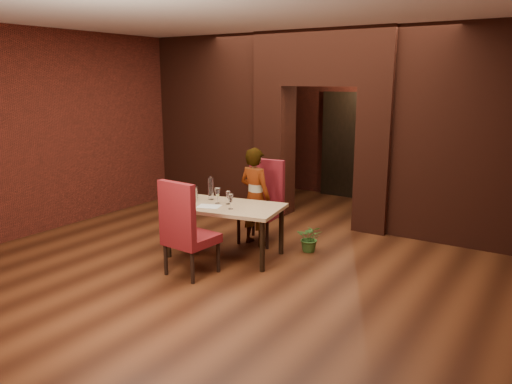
# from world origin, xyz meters

# --- Properties ---
(floor) EXTENTS (8.00, 8.00, 0.00)m
(floor) POSITION_xyz_m (0.00, 0.00, 0.00)
(floor) COLOR #4C2613
(floor) RESTS_ON ground
(ceiling) EXTENTS (7.00, 8.00, 0.04)m
(ceiling) POSITION_xyz_m (0.00, 0.00, 3.20)
(ceiling) COLOR silver
(ceiling) RESTS_ON ground
(wall_back) EXTENTS (7.00, 0.04, 3.20)m
(wall_back) POSITION_xyz_m (0.00, 4.00, 1.60)
(wall_back) COLOR maroon
(wall_back) RESTS_ON ground
(wall_left) EXTENTS (0.04, 8.00, 3.20)m
(wall_left) POSITION_xyz_m (-3.50, 0.00, 1.60)
(wall_left) COLOR maroon
(wall_left) RESTS_ON ground
(pillar_left) EXTENTS (0.55, 0.55, 2.30)m
(pillar_left) POSITION_xyz_m (-0.95, 2.00, 1.15)
(pillar_left) COLOR maroon
(pillar_left) RESTS_ON ground
(pillar_right) EXTENTS (0.55, 0.55, 2.30)m
(pillar_right) POSITION_xyz_m (0.95, 2.00, 1.15)
(pillar_right) COLOR maroon
(pillar_right) RESTS_ON ground
(lintel) EXTENTS (2.45, 0.55, 0.90)m
(lintel) POSITION_xyz_m (0.00, 2.00, 2.75)
(lintel) COLOR maroon
(lintel) RESTS_ON ground
(wing_wall_left) EXTENTS (2.28, 0.35, 3.20)m
(wing_wall_left) POSITION_xyz_m (-2.36, 2.00, 1.60)
(wing_wall_left) COLOR maroon
(wing_wall_left) RESTS_ON ground
(wing_wall_right) EXTENTS (2.28, 0.35, 3.20)m
(wing_wall_right) POSITION_xyz_m (2.36, 2.00, 1.60)
(wing_wall_right) COLOR maroon
(wing_wall_right) RESTS_ON ground
(vent_panel) EXTENTS (0.40, 0.03, 0.50)m
(vent_panel) POSITION_xyz_m (-0.95, 1.71, 0.55)
(vent_panel) COLOR brown
(vent_panel) RESTS_ON ground
(rear_door) EXTENTS (0.90, 0.08, 2.10)m
(rear_door) POSITION_xyz_m (-0.40, 3.94, 1.05)
(rear_door) COLOR black
(rear_door) RESTS_ON ground
(rear_door_frame) EXTENTS (1.02, 0.04, 2.22)m
(rear_door_frame) POSITION_xyz_m (-0.40, 3.90, 1.05)
(rear_door_frame) COLOR black
(rear_door_frame) RESTS_ON ground
(dining_table) EXTENTS (1.69, 1.14, 0.73)m
(dining_table) POSITION_xyz_m (-0.35, -0.33, 0.36)
(dining_table) COLOR tan
(dining_table) RESTS_ON ground
(chair_far) EXTENTS (0.62, 0.62, 1.23)m
(chair_far) POSITION_xyz_m (-0.27, 0.43, 0.62)
(chair_far) COLOR maroon
(chair_far) RESTS_ON ground
(chair_near) EXTENTS (0.60, 0.60, 1.23)m
(chair_near) POSITION_xyz_m (-0.31, -1.09, 0.61)
(chair_near) COLOR maroon
(chair_near) RESTS_ON ground
(person_seated) EXTENTS (0.57, 0.42, 1.46)m
(person_seated) POSITION_xyz_m (-0.27, 0.31, 0.73)
(person_seated) COLOR beige
(person_seated) RESTS_ON ground
(wine_glass_a) EXTENTS (0.09, 0.09, 0.22)m
(wine_glass_a) POSITION_xyz_m (-0.49, -0.32, 0.84)
(wine_glass_a) COLOR silver
(wine_glass_a) RESTS_ON dining_table
(wine_glass_b) EXTENTS (0.07, 0.07, 0.18)m
(wine_glass_b) POSITION_xyz_m (-0.34, -0.26, 0.82)
(wine_glass_b) COLOR white
(wine_glass_b) RESTS_ON dining_table
(wine_glass_c) EXTENTS (0.08, 0.08, 0.20)m
(wine_glass_c) POSITION_xyz_m (-0.16, -0.46, 0.83)
(wine_glass_c) COLOR white
(wine_glass_c) RESTS_ON dining_table
(tasting_sheet) EXTENTS (0.36, 0.31, 0.00)m
(tasting_sheet) POSITION_xyz_m (-0.48, -0.51, 0.73)
(tasting_sheet) COLOR silver
(tasting_sheet) RESTS_ON dining_table
(wine_bucket) EXTENTS (0.16, 0.16, 0.20)m
(wine_bucket) POSITION_xyz_m (-0.89, -0.38, 0.83)
(wine_bucket) COLOR silver
(wine_bucket) RESTS_ON dining_table
(water_bottle) EXTENTS (0.08, 0.08, 0.34)m
(water_bottle) POSITION_xyz_m (-0.71, -0.18, 0.90)
(water_bottle) COLOR silver
(water_bottle) RESTS_ON dining_table
(potted_plant) EXTENTS (0.44, 0.41, 0.40)m
(potted_plant) POSITION_xyz_m (0.57, 0.45, 0.20)
(potted_plant) COLOR #376727
(potted_plant) RESTS_ON ground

